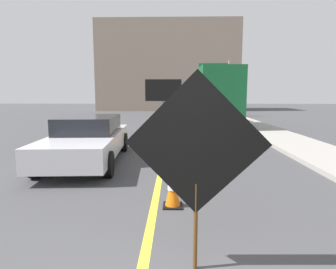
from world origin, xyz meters
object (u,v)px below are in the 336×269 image
object	(u,v)px
arrow_board_trailer	(163,129)
traffic_cone_mid_lane	(171,161)
roadwork_sign	(197,147)
pickup_car	(88,139)
box_truck	(215,97)
traffic_cone_near_sign	(173,190)
traffic_cone_far_lane	(180,141)
highway_guide_sign	(220,79)

from	to	relation	value
arrow_board_trailer	traffic_cone_mid_lane	bearing A→B (deg)	-85.67
roadwork_sign	pickup_car	world-z (taller)	roadwork_sign
box_truck	traffic_cone_mid_lane	world-z (taller)	box_truck
roadwork_sign	traffic_cone_near_sign	size ratio (longest dim) A/B	3.70
pickup_car	traffic_cone_far_lane	size ratio (longest dim) A/B	6.63
pickup_car	traffic_cone_near_sign	xyz separation A→B (m)	(2.62, -3.54, -0.39)
box_truck	traffic_cone_far_lane	world-z (taller)	box_truck
highway_guide_sign	pickup_car	bearing A→B (deg)	-110.41
pickup_car	traffic_cone_mid_lane	world-z (taller)	pickup_car
pickup_car	traffic_cone_near_sign	size ratio (longest dim) A/B	8.20
arrow_board_trailer	traffic_cone_near_sign	xyz separation A→B (m)	(0.49, -7.79, -0.17)
highway_guide_sign	traffic_cone_near_sign	world-z (taller)	highway_guide_sign
traffic_cone_mid_lane	arrow_board_trailer	bearing A→B (deg)	94.33
box_truck	highway_guide_sign	size ratio (longest dim) A/B	1.34
pickup_car	traffic_cone_mid_lane	bearing A→B (deg)	-24.06
highway_guide_sign	traffic_cone_near_sign	size ratio (longest dim) A/B	7.93
roadwork_sign	traffic_cone_far_lane	size ratio (longest dim) A/B	2.99
arrow_board_trailer	traffic_cone_near_sign	size ratio (longest dim) A/B	4.28
traffic_cone_far_lane	pickup_car	bearing A→B (deg)	-150.93
arrow_board_trailer	traffic_cone_near_sign	distance (m)	7.80
roadwork_sign	box_truck	size ratio (longest dim) A/B	0.35
arrow_board_trailer	traffic_cone_near_sign	world-z (taller)	arrow_board_trailer
pickup_car	traffic_cone_mid_lane	size ratio (longest dim) A/B	8.78
highway_guide_sign	traffic_cone_near_sign	bearing A→B (deg)	-100.70
traffic_cone_near_sign	traffic_cone_mid_lane	bearing A→B (deg)	91.92
arrow_board_trailer	traffic_cone_mid_lane	size ratio (longest dim) A/B	4.59
pickup_car	arrow_board_trailer	bearing A→B (deg)	63.33
roadwork_sign	pickup_car	bearing A→B (deg)	118.00
roadwork_sign	highway_guide_sign	bearing A→B (deg)	80.83
traffic_cone_mid_lane	traffic_cone_far_lane	xyz separation A→B (m)	(0.28, 2.70, 0.09)
box_truck	highway_guide_sign	xyz separation A→B (m)	(1.59, 8.66, 1.53)
roadwork_sign	highway_guide_sign	distance (m)	23.80
arrow_board_trailer	highway_guide_sign	xyz separation A→B (m)	(4.55, 13.72, 2.94)
highway_guide_sign	traffic_cone_mid_lane	world-z (taller)	highway_guide_sign
traffic_cone_far_lane	traffic_cone_near_sign	bearing A→B (deg)	-92.23
box_truck	traffic_cone_mid_lane	xyz separation A→B (m)	(-2.55, -10.43, -1.61)
roadwork_sign	arrow_board_trailer	world-z (taller)	arrow_board_trailer
box_truck	traffic_cone_near_sign	xyz separation A→B (m)	(-2.47, -12.84, -1.58)
roadwork_sign	traffic_cone_near_sign	world-z (taller)	roadwork_sign
box_truck	highway_guide_sign	bearing A→B (deg)	79.60
highway_guide_sign	traffic_cone_mid_lane	bearing A→B (deg)	-102.24
traffic_cone_near_sign	traffic_cone_far_lane	xyz separation A→B (m)	(0.20, 5.11, 0.07)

